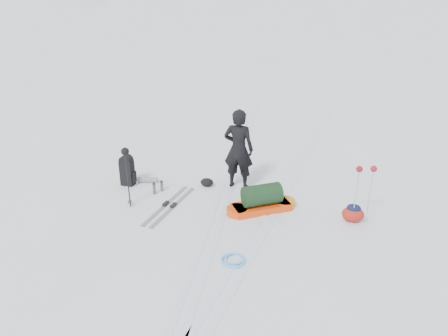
{
  "coord_description": "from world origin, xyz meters",
  "views": [
    {
      "loc": [
        2.06,
        -8.32,
        4.87
      ],
      "look_at": [
        0.07,
        0.19,
        0.95
      ],
      "focal_mm": 35.0,
      "sensor_mm": 36.0,
      "label": 1
    }
  ],
  "objects": [
    {
      "name": "small_daypack",
      "position": [
        2.9,
        0.17,
        0.19
      ],
      "size": [
        0.58,
        0.52,
        0.4
      ],
      "rotation": [
        0.0,
        0.0,
        -0.46
      ],
      "color": "maroon",
      "rests_on": "ground"
    },
    {
      "name": "thermos_pair",
      "position": [
        -1.64,
        0.48,
        0.14
      ],
      "size": [
        0.21,
        0.27,
        0.29
      ],
      "rotation": [
        0.0,
        0.0,
        0.2
      ],
      "color": "#55575D",
      "rests_on": "ground"
    },
    {
      "name": "pulk_sled",
      "position": [
        0.93,
        0.19,
        0.24
      ],
      "size": [
        1.63,
        1.25,
        0.62
      ],
      "rotation": [
        0.0,
        0.0,
        0.55
      ],
      "color": "#E8400D",
      "rests_on": "ground"
    },
    {
      "name": "rope_coil",
      "position": [
        0.72,
        -1.8,
        0.03
      ],
      "size": [
        0.51,
        0.51,
        0.06
      ],
      "rotation": [
        0.0,
        0.0,
        0.08
      ],
      "color": "#61AAED",
      "rests_on": "ground"
    },
    {
      "name": "stuff_sack",
      "position": [
        -0.58,
        1.09,
        0.1
      ],
      "size": [
        0.37,
        0.3,
        0.2
      ],
      "rotation": [
        0.0,
        0.0,
        0.18
      ],
      "color": "black",
      "rests_on": "ground"
    },
    {
      "name": "ski_poles_silver",
      "position": [
        3.03,
        0.13,
        1.11
      ],
      "size": [
        0.41,
        0.21,
        1.33
      ],
      "rotation": [
        0.0,
        0.0,
        0.42
      ],
      "color": "silver",
      "rests_on": "ground"
    },
    {
      "name": "ground",
      "position": [
        0.0,
        0.0,
        0.0
      ],
      "size": [
        200.0,
        200.0,
        0.0
      ],
      "primitive_type": "plane",
      "color": "white",
      "rests_on": "ground"
    },
    {
      "name": "touring_skis_white",
      "position": [
        0.89,
        0.32,
        0.02
      ],
      "size": [
        1.38,
        1.86,
        0.07
      ],
      "rotation": [
        0.0,
        0.0,
        -0.98
      ],
      "color": "silver",
      "rests_on": "ground"
    },
    {
      "name": "skier",
      "position": [
        0.18,
        1.23,
        1.0
      ],
      "size": [
        0.76,
        0.53,
        2.0
      ],
      "primitive_type": "imported",
      "rotation": [
        0.0,
        0.0,
        3.07
      ],
      "color": "black",
      "rests_on": "ground"
    },
    {
      "name": "ski_poles_black",
      "position": [
        -2.02,
        -0.28,
        1.17
      ],
      "size": [
        0.18,
        0.18,
        1.43
      ],
      "rotation": [
        0.0,
        0.0,
        -0.08
      ],
      "color": "black",
      "rests_on": "ground"
    },
    {
      "name": "expedition_rucksack",
      "position": [
        -2.47,
        0.75,
        0.37
      ],
      "size": [
        0.85,
        0.48,
        0.8
      ],
      "rotation": [
        0.0,
        0.0,
        -0.07
      ],
      "color": "black",
      "rests_on": "ground"
    },
    {
      "name": "touring_skis_grey",
      "position": [
        -1.14,
        -0.1,
        0.02
      ],
      "size": [
        0.61,
        2.02,
        0.07
      ],
      "rotation": [
        0.0,
        0.0,
        1.41
      ],
      "color": "gray",
      "rests_on": "ground"
    },
    {
      "name": "ski_tracks",
      "position": [
        0.61,
        0.88,
        0.0
      ],
      "size": [
        3.38,
        17.97,
        0.01
      ],
      "color": "silver",
      "rests_on": "ground"
    }
  ]
}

